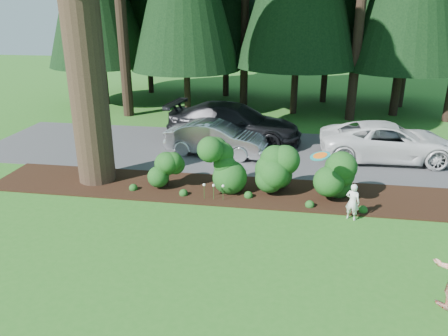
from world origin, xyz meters
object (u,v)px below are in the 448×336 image
car_silver_wagon (216,138)px  frisbee (320,156)px  car_white_suv (389,142)px  child (353,202)px  car_dark_suv (234,123)px

car_silver_wagon → frisbee: (3.82, -5.07, 1.19)m
car_silver_wagon → car_white_suv: 6.78m
car_silver_wagon → car_white_suv: bearing=-78.3°
car_white_suv → frisbee: size_ratio=9.39×
car_silver_wagon → car_white_suv: (6.77, 0.46, 0.06)m
car_silver_wagon → child: size_ratio=3.75×
car_silver_wagon → car_dark_suv: bearing=-7.3°
car_silver_wagon → car_white_suv: car_white_suv is taller
frisbee → car_white_suv: bearing=61.9°
car_dark_suv → child: (4.35, -6.77, -0.34)m
car_white_suv → frisbee: bearing=150.0°
car_silver_wagon → car_dark_suv: 1.83m
car_dark_suv → child: car_dark_suv is taller
car_silver_wagon → car_dark_suv: size_ratio=0.69×
car_dark_suv → frisbee: frisbee is taller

